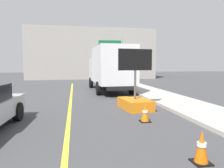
{
  "coord_description": "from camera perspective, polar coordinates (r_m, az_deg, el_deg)",
  "views": [
    {
      "loc": [
        0.23,
        1.33,
        1.99
      ],
      "look_at": [
        1.26,
        7.05,
        1.46
      ],
      "focal_mm": 33.49,
      "sensor_mm": 36.0,
      "label": 1
    }
  ],
  "objects": [
    {
      "name": "arrow_board_trailer",
      "position": [
        9.53,
        6.29,
        -3.92
      ],
      "size": [
        1.6,
        1.92,
        2.7
      ],
      "color": "orange",
      "rests_on": "ground"
    },
    {
      "name": "far_building_block",
      "position": [
        32.71,
        -5.79,
        7.97
      ],
      "size": [
        18.05,
        7.98,
        7.14
      ],
      "primitive_type": "cube",
      "color": "gray",
      "rests_on": "ground"
    },
    {
      "name": "lane_center_stripe",
      "position": [
        5.08,
        -12.59,
        -17.92
      ],
      "size": [
        0.14,
        36.0,
        0.01
      ],
      "primitive_type": "cube",
      "color": "yellow",
      "rests_on": "ground"
    },
    {
      "name": "box_truck",
      "position": [
        15.8,
        -0.59,
        4.46
      ],
      "size": [
        2.73,
        7.21,
        3.26
      ],
      "color": "black",
      "rests_on": "ground"
    },
    {
      "name": "traffic_cone_mid_lane",
      "position": [
        7.48,
        9.04,
        -7.81
      ],
      "size": [
        0.36,
        0.36,
        0.64
      ],
      "color": "black",
      "rests_on": "ground"
    },
    {
      "name": "traffic_cone_near_sign",
      "position": [
        4.77,
        23.26,
        -15.51
      ],
      "size": [
        0.36,
        0.36,
        0.69
      ],
      "color": "black",
      "rests_on": "ground"
    },
    {
      "name": "highway_guide_sign",
      "position": [
        24.38,
        0.89,
        8.59
      ],
      "size": [
        2.79,
        0.3,
        5.0
      ],
      "color": "gray",
      "rests_on": "ground"
    }
  ]
}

